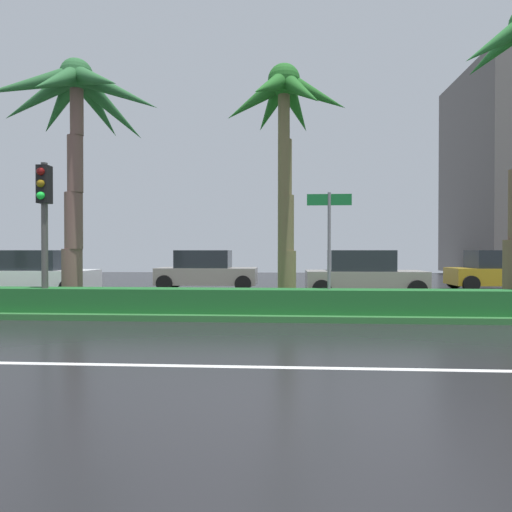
{
  "coord_description": "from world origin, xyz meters",
  "views": [
    {
      "loc": [
        -0.23,
        -4.48,
        1.71
      ],
      "look_at": [
        -1.22,
        11.44,
        1.51
      ],
      "focal_mm": 31.24,
      "sensor_mm": 36.0,
      "label": 1
    }
  ],
  "objects_px": {
    "traffic_signal_median_left": "(44,209)",
    "car_in_traffic_second": "(206,271)",
    "car_in_traffic_fourth": "(501,271)",
    "car_in_traffic_leading": "(37,273)",
    "palm_tree_centre_left": "(285,120)",
    "palm_tree_mid_left": "(76,113)",
    "street_name_sign": "(329,236)",
    "car_in_traffic_third": "(363,274)"
  },
  "relations": [
    {
      "from": "palm_tree_mid_left",
      "to": "car_in_traffic_third",
      "type": "bearing_deg",
      "value": 26.38
    },
    {
      "from": "street_name_sign",
      "to": "car_in_traffic_third",
      "type": "bearing_deg",
      "value": 71.88
    },
    {
      "from": "traffic_signal_median_left",
      "to": "car_in_traffic_third",
      "type": "distance_m",
      "value": 10.86
    },
    {
      "from": "traffic_signal_median_left",
      "to": "car_in_traffic_third",
      "type": "xyz_separation_m",
      "value": [
        9.0,
        5.76,
        -1.93
      ]
    },
    {
      "from": "palm_tree_centre_left",
      "to": "traffic_signal_median_left",
      "type": "bearing_deg",
      "value": -165.55
    },
    {
      "from": "traffic_signal_median_left",
      "to": "palm_tree_centre_left",
      "type": "bearing_deg",
      "value": 14.45
    },
    {
      "from": "car_in_traffic_third",
      "to": "car_in_traffic_leading",
      "type": "bearing_deg",
      "value": -179.68
    },
    {
      "from": "car_in_traffic_leading",
      "to": "car_in_traffic_second",
      "type": "bearing_deg",
      "value": 22.93
    },
    {
      "from": "street_name_sign",
      "to": "car_in_traffic_second",
      "type": "height_order",
      "value": "street_name_sign"
    },
    {
      "from": "car_in_traffic_second",
      "to": "car_in_traffic_fourth",
      "type": "bearing_deg",
      "value": 1.99
    },
    {
      "from": "car_in_traffic_third",
      "to": "palm_tree_centre_left",
      "type": "bearing_deg",
      "value": -124.83
    },
    {
      "from": "palm_tree_centre_left",
      "to": "car_in_traffic_fourth",
      "type": "height_order",
      "value": "palm_tree_centre_left"
    },
    {
      "from": "street_name_sign",
      "to": "car_in_traffic_fourth",
      "type": "relative_size",
      "value": 0.7
    },
    {
      "from": "street_name_sign",
      "to": "car_in_traffic_fourth",
      "type": "height_order",
      "value": "street_name_sign"
    },
    {
      "from": "palm_tree_mid_left",
      "to": "street_name_sign",
      "type": "distance_m",
      "value": 7.92
    },
    {
      "from": "car_in_traffic_leading",
      "to": "car_in_traffic_fourth",
      "type": "height_order",
      "value": "same"
    },
    {
      "from": "palm_tree_mid_left",
      "to": "car_in_traffic_fourth",
      "type": "relative_size",
      "value": 1.62
    },
    {
      "from": "traffic_signal_median_left",
      "to": "car_in_traffic_leading",
      "type": "height_order",
      "value": "traffic_signal_median_left"
    },
    {
      "from": "palm_tree_centre_left",
      "to": "car_in_traffic_leading",
      "type": "relative_size",
      "value": 1.57
    },
    {
      "from": "palm_tree_centre_left",
      "to": "car_in_traffic_fourth",
      "type": "xyz_separation_m",
      "value": [
        9.26,
        7.16,
        -4.53
      ]
    },
    {
      "from": "palm_tree_mid_left",
      "to": "car_in_traffic_leading",
      "type": "height_order",
      "value": "palm_tree_mid_left"
    },
    {
      "from": "palm_tree_mid_left",
      "to": "traffic_signal_median_left",
      "type": "bearing_deg",
      "value": -97.7
    },
    {
      "from": "palm_tree_centre_left",
      "to": "car_in_traffic_leading",
      "type": "height_order",
      "value": "palm_tree_centre_left"
    },
    {
      "from": "palm_tree_mid_left",
      "to": "car_in_traffic_leading",
      "type": "xyz_separation_m",
      "value": [
        -3.64,
        4.3,
        -4.78
      ]
    },
    {
      "from": "palm_tree_centre_left",
      "to": "car_in_traffic_second",
      "type": "relative_size",
      "value": 1.57
    },
    {
      "from": "palm_tree_mid_left",
      "to": "car_in_traffic_third",
      "type": "relative_size",
      "value": 1.62
    },
    {
      "from": "palm_tree_centre_left",
      "to": "palm_tree_mid_left",
      "type": "bearing_deg",
      "value": -178.31
    },
    {
      "from": "car_in_traffic_leading",
      "to": "car_in_traffic_fourth",
      "type": "relative_size",
      "value": 1.0
    },
    {
      "from": "palm_tree_mid_left",
      "to": "street_name_sign",
      "type": "relative_size",
      "value": 2.33
    },
    {
      "from": "street_name_sign",
      "to": "car_in_traffic_fourth",
      "type": "xyz_separation_m",
      "value": [
        8.15,
        8.51,
        -1.25
      ]
    },
    {
      "from": "traffic_signal_median_left",
      "to": "car_in_traffic_third",
      "type": "bearing_deg",
      "value": 32.64
    },
    {
      "from": "palm_tree_centre_left",
      "to": "car_in_traffic_second",
      "type": "xyz_separation_m",
      "value": [
        -3.4,
        6.72,
        -4.53
      ]
    },
    {
      "from": "palm_tree_mid_left",
      "to": "car_in_traffic_leading",
      "type": "distance_m",
      "value": 7.39
    },
    {
      "from": "car_in_traffic_leading",
      "to": "car_in_traffic_second",
      "type": "distance_m",
      "value": 6.65
    },
    {
      "from": "palm_tree_centre_left",
      "to": "car_in_traffic_fourth",
      "type": "distance_m",
      "value": 12.55
    },
    {
      "from": "car_in_traffic_leading",
      "to": "palm_tree_mid_left",
      "type": "bearing_deg",
      "value": -49.79
    },
    {
      "from": "traffic_signal_median_left",
      "to": "car_in_traffic_second",
      "type": "bearing_deg",
      "value": 72.08
    },
    {
      "from": "car_in_traffic_fourth",
      "to": "car_in_traffic_leading",
      "type": "bearing_deg",
      "value": -170.83
    },
    {
      "from": "street_name_sign",
      "to": "car_in_traffic_third",
      "type": "height_order",
      "value": "street_name_sign"
    },
    {
      "from": "car_in_traffic_second",
      "to": "car_in_traffic_third",
      "type": "relative_size",
      "value": 1.0
    },
    {
      "from": "palm_tree_centre_left",
      "to": "car_in_traffic_second",
      "type": "height_order",
      "value": "palm_tree_centre_left"
    },
    {
      "from": "palm_tree_mid_left",
      "to": "car_in_traffic_second",
      "type": "relative_size",
      "value": 1.62
    }
  ]
}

